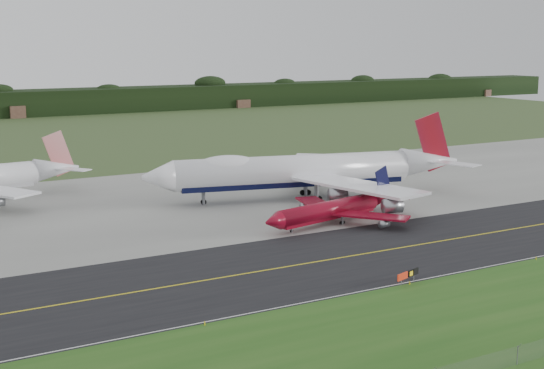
% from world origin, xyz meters
% --- Properties ---
extents(ground, '(600.00, 600.00, 0.00)m').
position_xyz_m(ground, '(0.00, 0.00, 0.00)').
color(ground, '#385025').
rests_on(ground, ground).
extents(grass_verge, '(400.00, 30.00, 0.01)m').
position_xyz_m(grass_verge, '(0.00, -35.00, 0.01)').
color(grass_verge, '#214F17').
rests_on(grass_verge, ground).
extents(taxiway, '(400.00, 32.00, 0.02)m').
position_xyz_m(taxiway, '(0.00, -4.00, 0.01)').
color(taxiway, black).
rests_on(taxiway, ground).
extents(apron, '(400.00, 78.00, 0.01)m').
position_xyz_m(apron, '(0.00, 51.00, 0.01)').
color(apron, gray).
rests_on(apron, ground).
extents(taxiway_centreline, '(400.00, 0.40, 0.00)m').
position_xyz_m(taxiway_centreline, '(0.00, -4.00, 0.03)').
color(taxiway_centreline, gold).
rests_on(taxiway_centreline, taxiway).
extents(taxiway_edge_line, '(400.00, 0.25, 0.00)m').
position_xyz_m(taxiway_edge_line, '(0.00, -19.50, 0.03)').
color(taxiway_edge_line, silver).
rests_on(taxiway_edge_line, taxiway).
extents(horizon_treeline, '(700.00, 25.00, 12.00)m').
position_xyz_m(horizon_treeline, '(0.00, 273.76, 5.47)').
color(horizon_treeline, black).
rests_on(horizon_treeline, ground).
extents(jet_ba_747, '(73.96, 60.23, 18.76)m').
position_xyz_m(jet_ba_747, '(21.20, 39.56, 6.38)').
color(jet_ba_747, white).
rests_on(jet_ba_747, ground).
extents(jet_red_737, '(35.39, 28.37, 9.63)m').
position_xyz_m(jet_red_737, '(14.18, 16.95, 2.66)').
color(jet_red_737, maroon).
rests_on(jet_red_737, ground).
extents(taxiway_sign, '(5.08, 1.74, 1.75)m').
position_xyz_m(taxiway_sign, '(2.28, -19.56, 1.24)').
color(taxiway_sign, slate).
rests_on(taxiway_sign, ground).
extents(edge_marker_left, '(0.16, 0.16, 0.50)m').
position_xyz_m(edge_marker_left, '(-30.73, -20.50, 0.25)').
color(edge_marker_left, yellow).
rests_on(edge_marker_left, ground).
extents(edge_marker_center, '(0.16, 0.16, 0.50)m').
position_xyz_m(edge_marker_center, '(1.85, -20.50, 0.25)').
color(edge_marker_center, yellow).
rests_on(edge_marker_center, ground).
extents(edge_marker_right, '(0.16, 0.16, 0.50)m').
position_xyz_m(edge_marker_right, '(28.04, -20.50, 0.25)').
color(edge_marker_right, yellow).
rests_on(edge_marker_right, ground).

